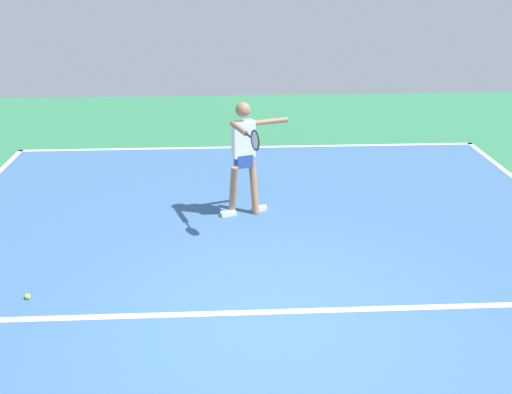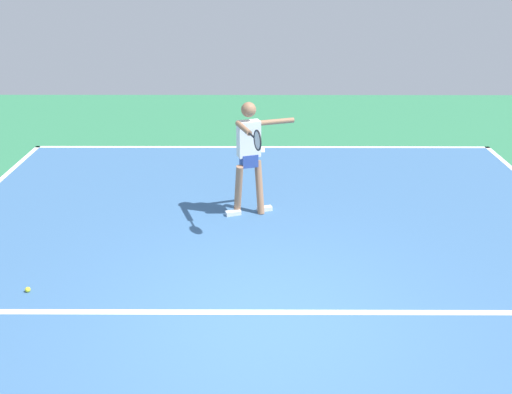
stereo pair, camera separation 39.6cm
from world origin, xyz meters
TOP-DOWN VIEW (x-y plane):
  - ground_plane at (0.00, 0.00)m, footprint 22.79×22.79m
  - court_surface at (0.00, 0.00)m, footprint 9.76×12.93m
  - court_line_baseline_near at (0.00, -6.42)m, footprint 9.76×0.10m
  - court_line_service at (0.00, -0.17)m, footprint 7.32×0.10m
  - court_line_centre_mark at (0.00, -6.22)m, footprint 0.10×0.30m
  - tennis_player at (0.22, -2.95)m, footprint 1.08×1.34m
  - tennis_ball_near_service_line at (2.92, -0.60)m, footprint 0.07×0.07m

SIDE VIEW (x-z plane):
  - ground_plane at x=0.00m, z-range 0.00..0.00m
  - court_surface at x=0.00m, z-range 0.00..0.00m
  - court_line_baseline_near at x=0.00m, z-range 0.00..0.01m
  - court_line_service at x=0.00m, z-range 0.00..0.01m
  - court_line_centre_mark at x=0.00m, z-range 0.00..0.01m
  - tennis_ball_near_service_line at x=2.92m, z-range 0.00..0.07m
  - tennis_player at x=0.22m, z-range 0.14..1.96m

